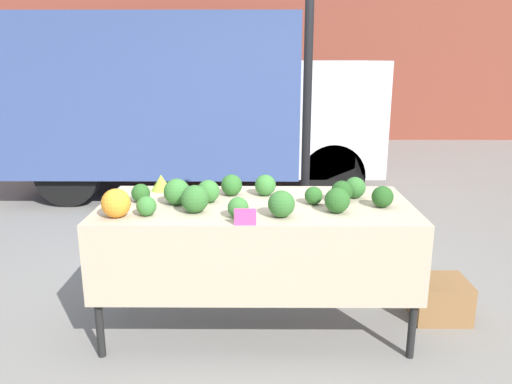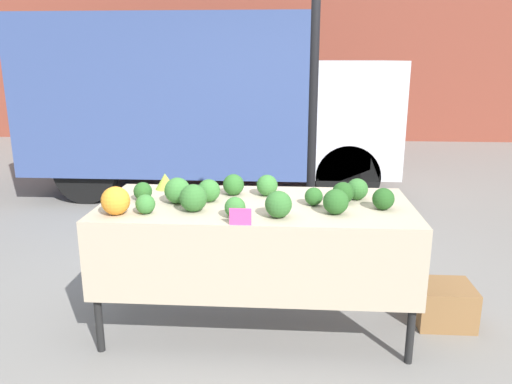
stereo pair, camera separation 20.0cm
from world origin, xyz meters
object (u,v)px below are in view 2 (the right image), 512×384
object	(u,v)px
orange_cauliflower	(116,201)
price_sign	(240,217)
produce_crate	(443,304)
parked_truck	(205,98)

from	to	relation	value
orange_cauliflower	price_sign	xyz separation A→B (m)	(0.80, -0.15, -0.04)
price_sign	produce_crate	size ratio (longest dim) A/B	0.33
price_sign	produce_crate	world-z (taller)	price_sign
parked_truck	price_sign	distance (m)	4.46
parked_truck	produce_crate	world-z (taller)	parked_truck
parked_truck	price_sign	size ratio (longest dim) A/B	37.96
produce_crate	parked_truck	bearing A→B (deg)	121.80
orange_cauliflower	produce_crate	distance (m)	2.41
produce_crate	price_sign	bearing A→B (deg)	-158.00
orange_cauliflower	produce_crate	world-z (taller)	orange_cauliflower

